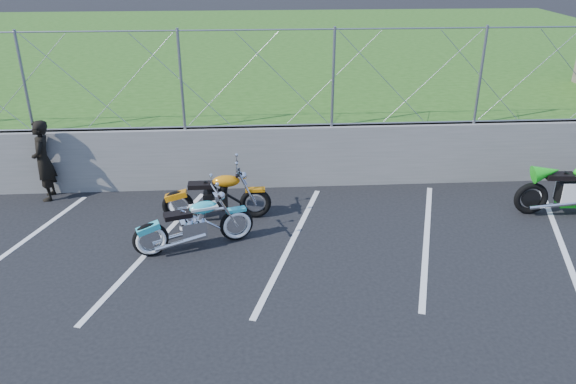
{
  "coord_description": "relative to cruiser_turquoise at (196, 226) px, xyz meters",
  "views": [
    {
      "loc": [
        -0.6,
        -7.51,
        4.88
      ],
      "look_at": [
        -0.04,
        1.3,
        0.84
      ],
      "focal_mm": 35.0,
      "sensor_mm": 36.0,
      "label": 1
    }
  ],
  "objects": [
    {
      "name": "parking_lines",
      "position": [
        2.83,
        0.03,
        -0.41
      ],
      "size": [
        18.29,
        4.31,
        0.01
      ],
      "color": "silver",
      "rests_on": "ground"
    },
    {
      "name": "sportbike_green",
      "position": [
        7.06,
        0.83,
        0.07
      ],
      "size": [
        2.18,
        0.78,
        1.13
      ],
      "rotation": [
        0.0,
        0.0,
        -0.07
      ],
      "color": "black",
      "rests_on": "ground"
    },
    {
      "name": "person_standing",
      "position": [
        -3.17,
        2.18,
        0.41
      ],
      "size": [
        0.46,
        0.64,
        1.64
      ],
      "primitive_type": "imported",
      "rotation": [
        0.0,
        0.0,
        -1.45
      ],
      "color": "black",
      "rests_on": "ground"
    },
    {
      "name": "ground",
      "position": [
        1.63,
        -0.97,
        -0.41
      ],
      "size": [
        90.0,
        90.0,
        0.0
      ],
      "primitive_type": "plane",
      "color": "black",
      "rests_on": "ground"
    },
    {
      "name": "chain_link_fence",
      "position": [
        1.63,
        2.53,
        1.89
      ],
      "size": [
        28.0,
        0.03,
        2.0
      ],
      "color": "gray",
      "rests_on": "retaining_wall"
    },
    {
      "name": "cruiser_turquoise",
      "position": [
        0.0,
        0.0,
        0.0
      ],
      "size": [
        2.01,
        0.8,
        1.03
      ],
      "rotation": [
        0.0,
        0.0,
        0.31
      ],
      "color": "black",
      "rests_on": "ground"
    },
    {
      "name": "retaining_wall",
      "position": [
        1.63,
        2.53,
        0.24
      ],
      "size": [
        30.0,
        0.22,
        1.3
      ],
      "primitive_type": "cube",
      "color": "slate",
      "rests_on": "ground"
    },
    {
      "name": "grass_field",
      "position": [
        1.63,
        12.53,
        0.24
      ],
      "size": [
        30.0,
        20.0,
        1.3
      ],
      "primitive_type": "cube",
      "color": "#265115",
      "rests_on": "ground"
    },
    {
      "name": "naked_orange",
      "position": [
        0.33,
        1.05,
        0.02
      ],
      "size": [
        2.04,
        0.69,
        1.02
      ],
      "rotation": [
        0.0,
        0.0,
        0.02
      ],
      "color": "black",
      "rests_on": "ground"
    }
  ]
}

